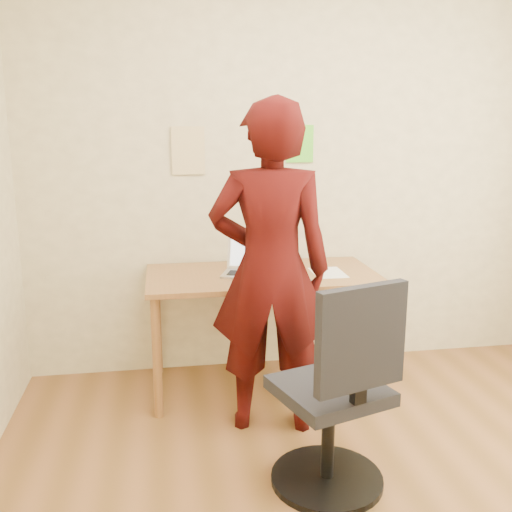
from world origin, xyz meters
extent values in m
cube|color=beige|center=(0.00, 1.77, 1.35)|extent=(3.50, 0.04, 2.70)
cube|color=brown|center=(-0.27, 1.38, 0.72)|extent=(1.40, 0.70, 0.03)
cylinder|color=brown|center=(-0.92, 1.08, 0.35)|extent=(0.05, 0.05, 0.71)
cylinder|color=brown|center=(0.38, 1.08, 0.35)|extent=(0.05, 0.05, 0.71)
cylinder|color=brown|center=(-0.92, 1.68, 0.35)|extent=(0.05, 0.05, 0.71)
cylinder|color=brown|center=(0.38, 1.68, 0.35)|extent=(0.05, 0.05, 0.71)
cube|color=#B5B5BC|center=(-0.37, 1.34, 0.75)|extent=(0.34, 0.29, 0.01)
cube|color=black|center=(-0.37, 1.34, 0.75)|extent=(0.26, 0.18, 0.00)
cube|color=#B5B5BC|center=(-0.32, 1.47, 0.85)|extent=(0.29, 0.15, 0.20)
cube|color=white|center=(-0.32, 1.47, 0.85)|extent=(0.26, 0.13, 0.16)
cube|color=white|center=(0.14, 1.33, 0.74)|extent=(0.19, 0.27, 0.00)
cube|color=black|center=(-0.06, 1.17, 0.74)|extent=(0.11, 0.14, 0.01)
cube|color=#3F4C59|center=(-0.06, 1.17, 0.75)|extent=(0.10, 0.12, 0.00)
cube|color=#DBC182|center=(-0.68, 1.74, 1.47)|extent=(0.21, 0.00, 0.30)
cube|color=#DBC182|center=(-0.14, 1.74, 1.63)|extent=(0.21, 0.00, 0.30)
cube|color=#60DE32|center=(0.04, 1.74, 1.51)|extent=(0.18, 0.00, 0.24)
cube|color=black|center=(-0.14, 0.33, 0.46)|extent=(0.56, 0.56, 0.06)
cube|color=black|center=(-0.08, 0.13, 0.78)|extent=(0.42, 0.18, 0.44)
cube|color=black|center=(-0.08, 0.14, 0.56)|extent=(0.07, 0.06, 0.12)
cylinder|color=black|center=(-0.14, 0.33, 0.22)|extent=(0.06, 0.06, 0.44)
cylinder|color=black|center=(-0.14, 0.33, 0.02)|extent=(0.52, 0.52, 0.03)
imported|color=#350907|center=(-0.31, 0.90, 0.88)|extent=(0.71, 0.53, 1.77)
camera|label=1|loc=(-0.86, -1.94, 1.62)|focal=40.00mm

